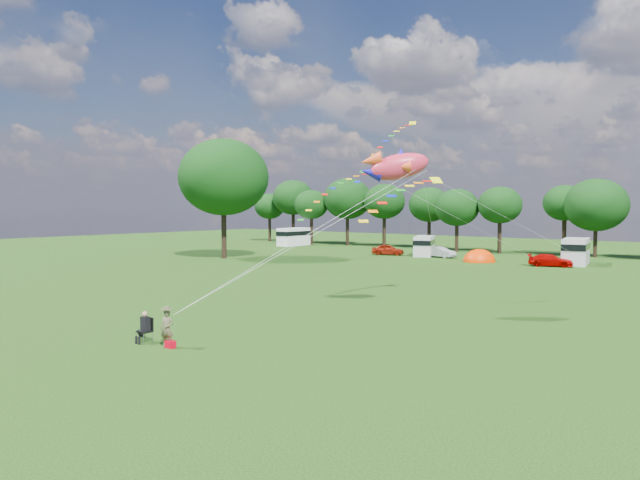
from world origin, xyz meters
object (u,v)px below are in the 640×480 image
Objects in this scene: kite_flyer at (167,329)px; fish_kite at (394,166)px; big_tree at (223,177)px; campervan_c at (576,251)px; car_b at (440,252)px; campervan_b at (424,245)px; car_c at (550,260)px; camp_chair at (146,324)px; car_a at (388,250)px; tent_orange at (479,262)px; campervan_a at (294,236)px.

fish_kite reaches higher than kite_flyer.
big_tree is 37.73m from campervan_c.
car_b is 0.68× the size of campervan_b.
car_c is 0.78× the size of campervan_b.
kite_flyer reaches higher than camp_chair.
kite_flyer is at bearing -144.39° from fish_kite.
kite_flyer is at bearing 166.07° from campervan_c.
kite_flyer is (-0.73, -44.65, 0.20)m from car_c.
camp_chair reaches higher than car_c.
car_b is 38.86m from fish_kite.
fish_kite is (1.25, -35.84, 6.61)m from campervan_c.
car_c is at bearing 89.14° from camp_chair.
tent_orange is (12.12, -1.23, -0.62)m from car_a.
car_a is 2.42× the size of kite_flyer.
campervan_a is 32.92m from tent_orange.
fish_kite is (33.93, -18.58, -1.00)m from big_tree.
kite_flyer is at bearing 2.48° from camp_chair.
tent_orange reaches higher than car_c.
camp_chair is at bearing 173.49° from campervan_b.
fish_kite is at bearing -168.10° from car_a.
campervan_a is at bearing 52.65° from car_a.
big_tree reaches higher than tent_orange.
campervan_c is at bearing 19.76° from tent_orange.
kite_flyer is 14.73m from fish_kite.
campervan_c is (32.68, 17.26, -7.61)m from big_tree.
campervan_b is (15.65, 17.03, -7.78)m from big_tree.
car_a is 20.84m from campervan_a.
car_a reaches higher than car_c.
tent_orange is at bearing 67.39° from fish_kite.
kite_flyer is (30.69, -31.01, -8.22)m from big_tree.
car_c is 0.70× the size of campervan_c.
campervan_b reaches higher than kite_flyer.
fish_kite reaches higher than campervan_c.
kite_flyer is (-1.99, -48.27, -0.61)m from campervan_c.
campervan_c is 9.47m from tent_orange.
campervan_a is at bearing 58.15° from campervan_b.
tent_orange is at bearing 30.56° from big_tree.
car_a is 2.81× the size of camp_chair.
campervan_c is 48.41m from camp_chair.
fish_kite is at bearing 47.40° from kite_flyer.
kite_flyer is (18.95, -46.33, 0.15)m from car_a.
camp_chair is (13.58, -48.06, -0.42)m from campervan_b.
campervan_c is 1.57× the size of fish_kite.
campervan_c reaches higher than car_a.
campervan_c reaches higher than car_c.
car_c is at bearing 61.11° from kite_flyer.
camp_chair is 0.38× the size of fish_kite.
fish_kite is at bearing -146.62° from car_b.
car_b is at bearing 105.12° from camp_chair.
car_b is at bearing 159.93° from tent_orange.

